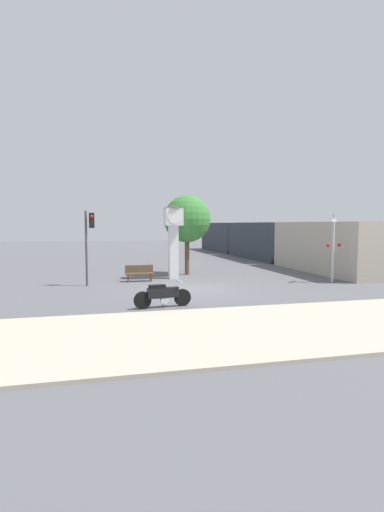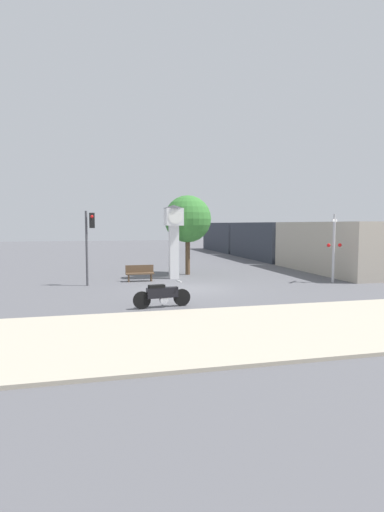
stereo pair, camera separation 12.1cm
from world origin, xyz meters
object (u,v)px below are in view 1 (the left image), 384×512
street_tree (187,219)px  clock_tower (173,230)px  motorcycle (163,295)px  bench (139,273)px  railroad_crossing_signal (333,245)px  freight_train (261,241)px  traffic_light (89,234)px

street_tree → clock_tower: bearing=-127.5°
motorcycle → bench: (-0.07, 7.38, -0.00)m
motorcycle → railroad_crossing_signal: railroad_crossing_signal is taller
motorcycle → street_tree: (3.27, 9.70, 3.07)m
motorcycle → clock_tower: (2.05, 8.12, 2.43)m
clock_tower → railroad_crossing_signal: 9.15m
freight_train → traffic_light: traffic_light is taller
street_tree → freight_train: bearing=46.2°
clock_tower → railroad_crossing_signal: (8.28, -3.79, -0.85)m
traffic_light → street_tree: street_tree is taller
freight_train → bench: bearing=-136.4°
motorcycle → traffic_light: (-2.80, 6.39, 2.23)m
clock_tower → railroad_crossing_signal: bearing=-24.6°
clock_tower → freight_train: (10.73, 11.50, -1.22)m
railroad_crossing_signal → bench: railroad_crossing_signal is taller
railroad_crossing_signal → street_tree: bearing=142.7°
freight_train → traffic_light: (-15.58, -13.22, 1.02)m
clock_tower → railroad_crossing_signal: clock_tower is taller
motorcycle → street_tree: bearing=63.7°
freight_train → bench: size_ratio=20.02×
street_tree → bench: 5.10m
motorcycle → clock_tower: 8.72m
railroad_crossing_signal → bench: size_ratio=2.38×
motorcycle → traffic_light: bearing=105.9°
bench → clock_tower: bearing=19.3°
clock_tower → bench: clock_tower is taller
railroad_crossing_signal → street_tree: street_tree is taller
traffic_light → motorcycle: bearing=-66.4°
motorcycle → freight_train: (12.78, 19.61, 1.21)m
clock_tower → freight_train: 15.77m
clock_tower → bench: (-2.12, -0.74, -2.43)m
motorcycle → traffic_light: traffic_light is taller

